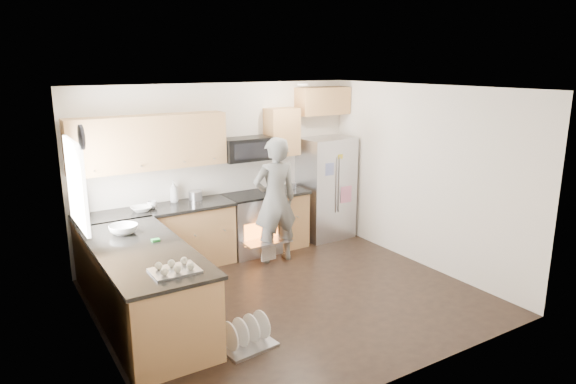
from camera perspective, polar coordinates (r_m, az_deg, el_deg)
ground at (r=6.63m, az=0.20°, el=-11.61°), size 4.50×4.50×0.00m
room_shell at (r=6.09m, az=-0.16°, el=2.71°), size 4.54×4.04×2.62m
back_cabinet_run at (r=7.53m, az=-10.68°, el=-0.85°), size 4.45×0.64×2.50m
peninsula at (r=6.01m, az=-15.65°, el=-10.15°), size 0.96×2.36×1.03m
stove_range at (r=7.93m, az=-4.14°, el=-2.04°), size 0.76×0.97×1.79m
refrigerator at (r=8.62m, az=4.20°, el=0.45°), size 0.84×0.67×1.69m
person at (r=7.51m, az=-1.44°, el=-0.92°), size 0.71×0.50×1.86m
dish_rack at (r=5.58m, az=-4.65°, el=-15.89°), size 0.60×0.50×0.34m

